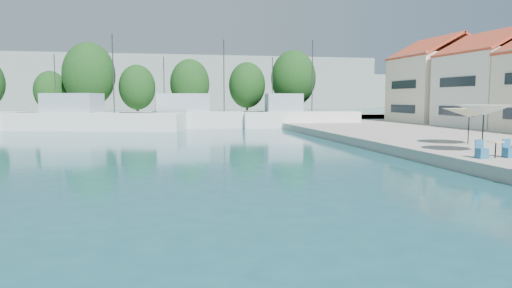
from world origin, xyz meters
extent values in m
cube|color=gray|center=(-8.00, 67.00, 0.30)|extent=(90.00, 16.00, 0.60)
cube|color=gray|center=(-30.00, 160.00, 8.00)|extent=(180.00, 40.00, 16.00)
cube|color=gray|center=(40.00, 180.00, 6.00)|extent=(140.00, 40.00, 12.00)
cube|color=white|center=(24.00, 42.00, 4.10)|extent=(8.00, 8.50, 7.00)
pyramid|color=#BC4D29|center=(24.00, 42.00, 9.40)|extent=(8.40, 8.80, 1.80)
cube|color=beige|center=(24.00, 51.00, 4.35)|extent=(8.60, 8.50, 7.50)
pyramid|color=#BC4D29|center=(24.00, 51.00, 9.90)|extent=(9.00, 8.80, 1.80)
cube|color=white|center=(-13.36, 53.76, 0.70)|extent=(18.45, 9.64, 2.20)
cube|color=#91A6B3|center=(-15.93, 54.54, 2.80)|extent=(6.17, 4.98, 2.00)
cylinder|color=#2D2D2D|center=(-11.65, 53.24, 5.80)|extent=(0.12, 0.12, 8.00)
cylinder|color=#2D2D2D|center=(-17.64, 55.06, 4.80)|extent=(0.10, 0.10, 6.00)
cube|color=silver|center=(-1.81, 55.41, 0.70)|extent=(19.04, 5.39, 2.20)
cube|color=#91A6B3|center=(-4.65, 55.34, 2.80)|extent=(5.77, 3.93, 2.00)
cylinder|color=#2D2D2D|center=(0.08, 55.46, 5.80)|extent=(0.12, 0.12, 8.00)
cylinder|color=#2D2D2D|center=(-6.55, 55.29, 4.80)|extent=(0.10, 0.10, 6.00)
cube|color=white|center=(8.52, 53.54, 0.70)|extent=(13.22, 4.14, 2.20)
cube|color=#91A6B3|center=(6.57, 53.66, 2.80)|extent=(4.06, 2.83, 2.00)
cylinder|color=#2D2D2D|center=(9.82, 53.47, 5.80)|extent=(0.12, 0.12, 8.00)
cylinder|color=#2D2D2D|center=(5.26, 53.73, 4.80)|extent=(0.10, 0.10, 6.00)
cylinder|color=#3F2B19|center=(-21.40, 69.97, 2.01)|extent=(0.36, 0.36, 2.83)
ellipsoid|color=#113612|center=(-21.40, 69.97, 4.27)|extent=(4.30, 4.30, 5.37)
cylinder|color=#3F2B19|center=(-16.14, 68.12, 2.83)|extent=(0.36, 0.36, 4.45)
ellipsoid|color=#113612|center=(-16.14, 68.12, 6.39)|extent=(6.77, 6.77, 8.46)
cylinder|color=#3F2B19|center=(-10.01, 68.02, 2.20)|extent=(0.36, 0.36, 3.20)
ellipsoid|color=#113612|center=(-10.01, 68.02, 4.76)|extent=(4.86, 4.86, 6.08)
cylinder|color=#3F2B19|center=(-2.88, 68.92, 2.41)|extent=(0.36, 0.36, 3.62)
ellipsoid|color=#113612|center=(-2.88, 68.92, 5.30)|extent=(5.50, 5.50, 6.87)
cylinder|color=#3F2B19|center=(5.57, 70.58, 2.37)|extent=(0.36, 0.36, 3.54)
ellipsoid|color=#113612|center=(5.57, 70.58, 5.20)|extent=(5.38, 5.38, 6.73)
cylinder|color=#3F2B19|center=(12.27, 69.22, 2.76)|extent=(0.36, 0.36, 4.33)
ellipsoid|color=#113612|center=(12.27, 69.22, 6.23)|extent=(6.58, 6.58, 8.22)
cylinder|color=black|center=(8.66, 23.88, 1.78)|extent=(0.06, 0.06, 2.36)
cone|color=silver|center=(8.66, 23.88, 2.71)|extent=(2.71, 2.71, 0.50)
cylinder|color=black|center=(10.59, 27.53, 1.65)|extent=(0.06, 0.06, 2.09)
cone|color=beige|center=(10.59, 27.53, 2.44)|extent=(3.01, 3.01, 0.50)
cylinder|color=black|center=(7.76, 21.86, 0.97)|extent=(0.06, 0.06, 0.74)
cylinder|color=beige|center=(7.76, 21.86, 1.34)|extent=(0.70, 0.70, 0.04)
cube|color=#225E89|center=(8.46, 21.86, 0.83)|extent=(0.42, 0.42, 0.46)
cube|color=#225E89|center=(7.06, 21.86, 0.83)|extent=(0.42, 0.42, 0.46)
camera|label=1|loc=(-6.98, 4.12, 3.29)|focal=32.00mm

